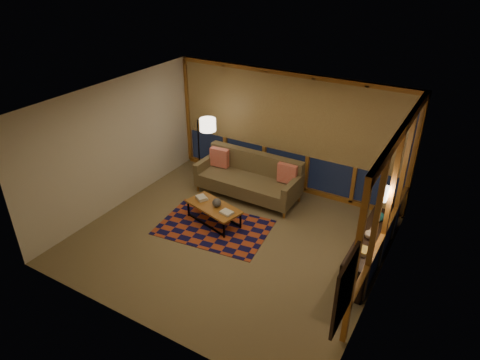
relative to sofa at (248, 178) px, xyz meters
The scene contains 21 objects.
floor 1.71m from the sofa, 72.40° to the right, with size 5.50×5.00×0.01m, color olive.
ceiling 2.77m from the sofa, 72.40° to the right, with size 5.50×5.00×0.01m, color white.
walls 1.87m from the sofa, 72.40° to the right, with size 5.51×5.01×2.70m.
window_wall_back 1.33m from the sofa, 59.83° to the left, with size 5.30×0.16×2.60m, color brown, non-canonical shape.
window_wall_right 3.44m from the sofa, 17.00° to the right, with size 0.16×3.70×2.60m, color brown, non-canonical shape.
wall_art 4.79m from the sofa, 46.84° to the right, with size 0.06×0.74×0.94m, color red, non-canonical shape.
wall_sconce 3.49m from the sofa, 19.79° to the right, with size 0.12×0.18×0.22m, color #F2DFC3, non-canonical shape.
sofa is the anchor object (origin of this frame).
pillow_left 0.87m from the sofa, behind, with size 0.44×0.15×0.44m, color red, non-canonical shape.
pillow_right 0.90m from the sofa, 13.65° to the left, with size 0.43×0.14×0.43m, color red, non-canonical shape.
area_rug 1.50m from the sofa, 88.95° to the right, with size 2.16×1.44×0.01m, color #9C3C1C.
coffee_table 1.29m from the sofa, 93.48° to the right, with size 1.17×0.54×0.39m, color brown, non-canonical shape.
book_stack_a 1.25m from the sofa, 110.29° to the right, with size 0.22×0.17×0.06m, color silver, non-canonical shape.
book_stack_b 1.39m from the sofa, 77.72° to the right, with size 0.26×0.20×0.05m, color silver, non-canonical shape.
ceramic_pot 1.24m from the sofa, 90.59° to the right, with size 0.18×0.18×0.18m, color black.
floor_lamp 1.45m from the sofa, behind, with size 0.55×0.36×1.66m, color black, non-canonical shape.
bookshelf 3.09m from the sofa, 14.25° to the right, with size 0.40×2.56×0.64m, color black, non-canonical shape.
basket 2.98m from the sofa, ahead, with size 0.22×0.22×0.16m, color tan.
teal_bowl 3.04m from the sofa, ahead, with size 0.18×0.18×0.18m, color #206E6D.
vase 3.20m from the sofa, 20.19° to the right, with size 0.19×0.19×0.20m, color tan.
shelf_book_stack 3.38m from the sofa, 27.47° to the right, with size 0.19×0.27×0.08m, color silver, non-canonical shape.
Camera 1 is at (3.56, -5.70, 4.96)m, focal length 32.00 mm.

